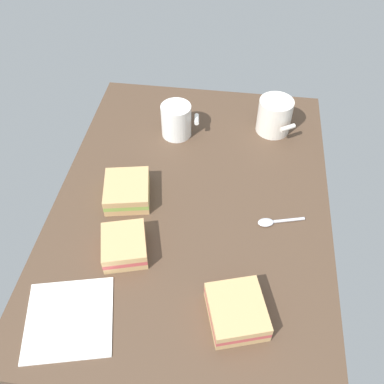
% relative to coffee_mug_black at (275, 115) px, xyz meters
% --- Properties ---
extents(tabletop, '(0.90, 0.64, 0.02)m').
position_rel_coffee_mug_black_xyz_m(tabletop, '(0.29, -0.18, -0.06)').
color(tabletop, '#4C3828').
rests_on(tabletop, ground).
extents(coffee_mug_black, '(0.11, 0.10, 0.10)m').
position_rel_coffee_mug_black_xyz_m(coffee_mug_black, '(0.00, 0.00, 0.00)').
color(coffee_mug_black, silver).
rests_on(coffee_mug_black, tabletop).
extents(coffee_mug_milky, '(0.08, 0.10, 0.09)m').
position_rel_coffee_mug_black_xyz_m(coffee_mug_milky, '(0.05, -0.26, -0.00)').
color(coffee_mug_milky, white).
rests_on(coffee_mug_milky, tabletop).
extents(sandwich_main, '(0.12, 0.11, 0.04)m').
position_rel_coffee_mug_black_xyz_m(sandwich_main, '(0.45, -0.31, -0.03)').
color(sandwich_main, tan).
rests_on(sandwich_main, tabletop).
extents(sandwich_side, '(0.13, 0.12, 0.04)m').
position_rel_coffee_mug_black_xyz_m(sandwich_side, '(0.30, -0.34, -0.03)').
color(sandwich_side, tan).
rests_on(sandwich_side, tabletop).
extents(sandwich_extra, '(0.14, 0.13, 0.04)m').
position_rel_coffee_mug_black_xyz_m(sandwich_extra, '(0.56, -0.06, -0.03)').
color(sandwich_extra, tan).
rests_on(sandwich_extra, tabletop).
extents(spoon, '(0.04, 0.11, 0.01)m').
position_rel_coffee_mug_black_xyz_m(spoon, '(0.33, 0.01, -0.05)').
color(spoon, silver).
rests_on(spoon, tabletop).
extents(paper_napkin, '(0.20, 0.20, 0.00)m').
position_rel_coffee_mug_black_xyz_m(paper_napkin, '(0.61, -0.37, -0.05)').
color(paper_napkin, white).
rests_on(paper_napkin, tabletop).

